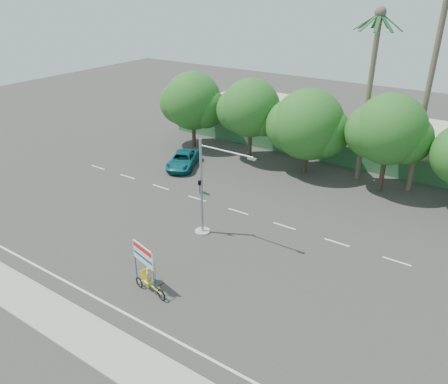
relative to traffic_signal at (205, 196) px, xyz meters
The scene contains 14 objects.
ground 5.40m from the traffic_signal, 61.13° to the right, with size 120.00×120.00×0.00m, color #33302D.
sidewalk_near 12.04m from the traffic_signal, 79.17° to the right, with size 50.00×2.40×0.12m, color gray.
fence 17.76m from the traffic_signal, 82.85° to the left, with size 38.00×0.08×2.00m, color #336B3D.
building_left 23.38m from the traffic_signal, 109.52° to the left, with size 12.00×8.00×4.00m, color beige.
building_right 24.29m from the traffic_signal, 65.15° to the left, with size 14.00×8.00×3.60m, color beige.
tree_far_left 18.45m from the traffic_signal, 130.22° to the left, with size 7.14×6.00×7.96m.
tree_left 14.99m from the traffic_signal, 109.08° to the left, with size 6.66×5.60×8.07m.
tree_center 14.15m from the traffic_signal, 85.33° to the left, with size 7.62×6.40×7.85m.
tree_right 16.38m from the traffic_signal, 59.83° to the left, with size 6.90×5.80×8.36m.
palm_tall 20.04m from the traffic_signal, 56.69° to the left, with size 3.73×3.79×17.45m.
palm_short 17.56m from the traffic_signal, 69.84° to the left, with size 3.73×3.79×14.45m.
traffic_signal is the anchor object (origin of this frame).
trike_billboard 7.16m from the traffic_signal, 82.53° to the right, with size 2.93×1.10×2.95m.
pickup_truck 12.75m from the traffic_signal, 136.13° to the left, with size 2.37×5.14×1.43m, color #0E5962.
Camera 1 is at (13.79, -17.41, 16.16)m, focal length 35.00 mm.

